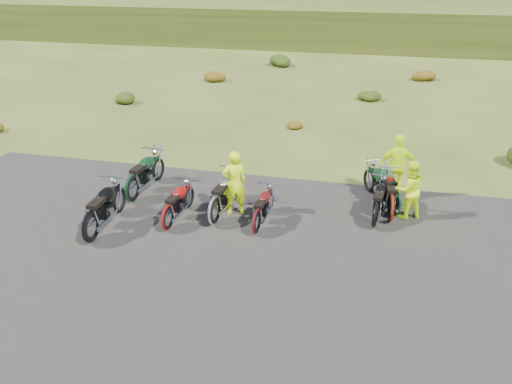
% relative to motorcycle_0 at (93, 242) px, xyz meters
% --- Properties ---
extents(ground, '(300.00, 300.00, 0.00)m').
position_rel_motorcycle_0_xyz_m(ground, '(3.76, 0.98, 0.00)').
color(ground, '#394416').
rests_on(ground, ground).
extents(gravel_pad, '(20.00, 12.00, 0.04)m').
position_rel_motorcycle_0_xyz_m(gravel_pad, '(3.76, -1.02, 0.00)').
color(gravel_pad, black).
rests_on(gravel_pad, ground).
extents(hill_slope, '(300.00, 45.97, 9.37)m').
position_rel_motorcycle_0_xyz_m(hill_slope, '(3.76, 50.98, 0.00)').
color(hill_slope, '#354015').
rests_on(hill_slope, ground).
extents(shrub_1, '(1.03, 1.03, 0.61)m').
position_rel_motorcycle_0_xyz_m(shrub_1, '(-5.34, 12.28, 0.31)').
color(shrub_1, black).
rests_on(shrub_1, ground).
extents(shrub_2, '(1.30, 1.30, 0.77)m').
position_rel_motorcycle_0_xyz_m(shrub_2, '(-2.44, 17.58, 0.38)').
color(shrub_2, '#66390C').
rests_on(shrub_2, ground).
extents(shrub_3, '(1.56, 1.56, 0.92)m').
position_rel_motorcycle_0_xyz_m(shrub_3, '(0.46, 22.88, 0.46)').
color(shrub_3, black).
rests_on(shrub_3, ground).
extents(shrub_4, '(0.77, 0.77, 0.45)m').
position_rel_motorcycle_0_xyz_m(shrub_4, '(3.36, 10.18, 0.23)').
color(shrub_4, '#66390C').
rests_on(shrub_4, ground).
extents(shrub_5, '(1.03, 1.03, 0.61)m').
position_rel_motorcycle_0_xyz_m(shrub_5, '(6.26, 15.48, 0.31)').
color(shrub_5, black).
rests_on(shrub_5, ground).
extents(shrub_6, '(1.30, 1.30, 0.77)m').
position_rel_motorcycle_0_xyz_m(shrub_6, '(9.16, 20.78, 0.38)').
color(shrub_6, '#66390C').
rests_on(shrub_6, ground).
extents(motorcycle_0, '(0.86, 2.36, 1.22)m').
position_rel_motorcycle_0_xyz_m(motorcycle_0, '(0.00, 0.00, 0.00)').
color(motorcycle_0, black).
rests_on(motorcycle_0, ground).
extents(motorcycle_1, '(0.78, 1.98, 1.01)m').
position_rel_motorcycle_0_xyz_m(motorcycle_1, '(1.61, 1.00, 0.00)').
color(motorcycle_1, '#9A0C0B').
rests_on(motorcycle_1, ground).
extents(motorcycle_2, '(0.94, 2.36, 1.21)m').
position_rel_motorcycle_0_xyz_m(motorcycle_2, '(-0.01, 2.32, 0.00)').
color(motorcycle_2, black).
rests_on(motorcycle_2, ground).
extents(motorcycle_3, '(0.96, 2.31, 1.18)m').
position_rel_motorcycle_0_xyz_m(motorcycle_3, '(2.70, 1.57, 0.00)').
color(motorcycle_3, silver).
rests_on(motorcycle_3, ground).
extents(motorcycle_4, '(0.74, 1.90, 0.98)m').
position_rel_motorcycle_0_xyz_m(motorcycle_4, '(3.89, 1.33, 0.00)').
color(motorcycle_4, '#530D11').
rests_on(motorcycle_4, ground).
extents(motorcycle_5, '(0.91, 2.08, 1.06)m').
position_rel_motorcycle_0_xyz_m(motorcycle_5, '(6.83, 2.37, 0.00)').
color(motorcycle_5, black).
rests_on(motorcycle_5, ground).
extents(motorcycle_6, '(0.87, 2.17, 1.11)m').
position_rel_motorcycle_0_xyz_m(motorcycle_6, '(7.22, 2.81, 0.00)').
color(motorcycle_6, maroon).
rests_on(motorcycle_6, ground).
extents(motorcycle_7, '(1.68, 2.34, 1.18)m').
position_rel_motorcycle_0_xyz_m(motorcycle_7, '(7.29, 3.19, 0.00)').
color(motorcycle_7, black).
rests_on(motorcycle_7, ground).
extents(person_middle, '(0.79, 0.69, 1.82)m').
position_rel_motorcycle_0_xyz_m(person_middle, '(3.05, 2.27, 0.91)').
color(person_middle, '#CAEF0C').
rests_on(person_middle, ground).
extents(person_right_a, '(0.97, 0.89, 1.62)m').
position_rel_motorcycle_0_xyz_m(person_right_a, '(7.64, 3.15, 0.81)').
color(person_right_a, '#CAEF0C').
rests_on(person_right_a, ground).
extents(person_right_b, '(1.16, 0.59, 1.89)m').
position_rel_motorcycle_0_xyz_m(person_right_b, '(7.36, 4.45, 0.95)').
color(person_right_b, '#CAEF0C').
rests_on(person_right_b, ground).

